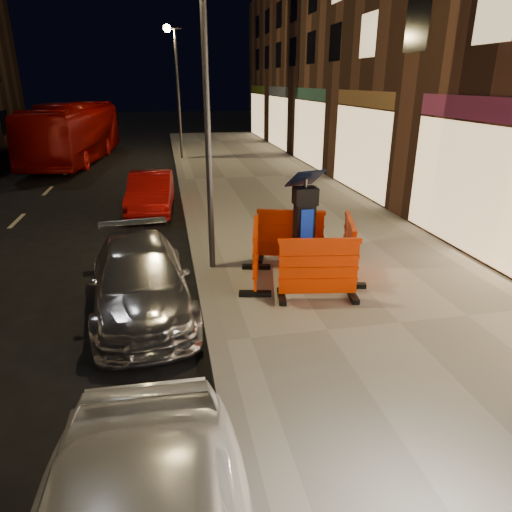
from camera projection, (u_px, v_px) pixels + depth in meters
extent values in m
plane|color=black|center=(217.00, 350.00, 6.97)|extent=(120.00, 120.00, 0.00)
cube|color=gray|center=(399.00, 326.00, 7.48)|extent=(6.00, 60.00, 0.15)
cube|color=slate|center=(217.00, 345.00, 6.95)|extent=(0.30, 60.00, 0.15)
cube|color=black|center=(304.00, 229.00, 8.79)|extent=(0.79, 0.79, 2.05)
cube|color=#FB3300|center=(318.00, 269.00, 8.08)|extent=(1.55, 0.83, 1.14)
cube|color=#FB3300|center=(290.00, 236.00, 9.82)|extent=(1.58, 1.01, 1.14)
cube|color=#FB3300|center=(256.00, 254.00, 8.78)|extent=(0.90, 1.56, 1.14)
cube|color=#FB3300|center=(349.00, 248.00, 9.13)|extent=(0.99, 1.58, 1.14)
imported|color=#ADADB2|center=(143.00, 309.00, 8.20)|extent=(2.02, 4.17, 1.17)
imported|color=#A40C0D|center=(152.00, 211.00, 14.40)|extent=(1.49, 3.71, 1.20)
imported|color=#990705|center=(78.00, 161.00, 23.39)|extent=(3.44, 10.43, 2.85)
cylinder|color=#3F3F44|center=(207.00, 120.00, 8.64)|extent=(0.12, 0.12, 6.00)
cylinder|color=#3F3F44|center=(178.00, 96.00, 22.38)|extent=(0.12, 0.12, 6.00)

